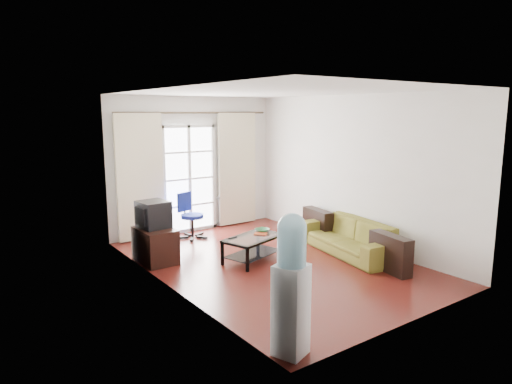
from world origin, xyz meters
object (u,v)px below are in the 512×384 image
at_px(crt_tv, 152,214).
at_px(task_chair, 191,225).
at_px(tv_stand, 155,245).
at_px(water_cooler, 291,282).
at_px(sofa, 350,237).
at_px(coffee_table, 253,245).

bearing_deg(crt_tv, task_chair, 30.98).
distance_m(tv_stand, water_cooler, 3.51).
distance_m(sofa, water_cooler, 3.57).
relative_size(crt_tv, water_cooler, 0.36).
height_order(crt_tv, task_chair, crt_tv).
xyz_separation_m(sofa, tv_stand, (-2.89, 1.52, -0.01)).
height_order(coffee_table, water_cooler, water_cooler).
distance_m(task_chair, water_cooler, 4.59).
xyz_separation_m(sofa, water_cooler, (-2.95, -1.96, 0.47)).
xyz_separation_m(sofa, crt_tv, (-2.89, 1.59, 0.48)).
distance_m(sofa, tv_stand, 3.26).
relative_size(coffee_table, crt_tv, 2.17).
bearing_deg(coffee_table, crt_tv, 143.63).
height_order(coffee_table, task_chair, task_chair).
height_order(sofa, tv_stand, sofa).
bearing_deg(task_chair, sofa, -75.43).
height_order(coffee_table, tv_stand, tv_stand).
xyz_separation_m(coffee_table, tv_stand, (-1.31, 0.89, 0.02)).
xyz_separation_m(coffee_table, task_chair, (-0.17, 1.81, -0.00)).
xyz_separation_m(task_chair, water_cooler, (-1.20, -4.40, 0.50)).
relative_size(sofa, task_chair, 2.39).
bearing_deg(coffee_table, task_chair, 95.36).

